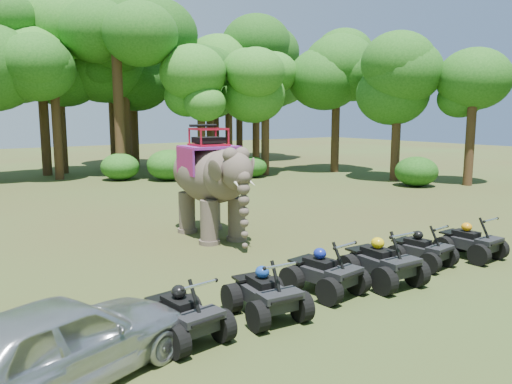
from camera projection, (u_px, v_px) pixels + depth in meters
ground at (283, 270)px, 13.01m from camera, size 110.00×110.00×0.00m
elephant at (210, 182)px, 16.32m from camera, size 2.33×4.52×3.66m
parked_car at (61, 342)px, 7.32m from camera, size 4.40×2.90×1.39m
atv_0 at (183, 307)px, 8.91m from camera, size 1.34×1.73×1.20m
atv_1 at (266, 287)px, 9.91m from camera, size 1.38×1.79×1.24m
atv_2 at (325, 266)px, 11.22m from camera, size 1.45×1.84×1.26m
atv_3 at (382, 256)px, 11.87m from camera, size 1.41×1.88×1.35m
atv_4 at (422, 245)px, 13.27m from camera, size 1.30×1.67×1.15m
atv_5 at (471, 237)px, 13.99m from camera, size 1.26×1.69×1.22m
tree_0 at (56, 117)px, 30.42m from camera, size 5.35×5.35×7.65m
tree_1 at (126, 103)px, 34.21m from camera, size 6.64×6.64×9.49m
tree_2 at (201, 123)px, 31.79m from camera, size 4.80×4.80×6.86m
tree_3 at (265, 116)px, 32.69m from camera, size 5.48×5.48×7.83m
tree_4 at (336, 109)px, 34.41m from camera, size 6.16×6.16×8.80m
tree_5 at (397, 115)px, 29.94m from camera, size 5.58×5.58×7.98m
tree_6 at (471, 124)px, 27.90m from camera, size 4.88×4.88×6.97m
tree_28 at (239, 107)px, 44.38m from camera, size 6.50×6.50×9.29m
tree_30 at (229, 101)px, 41.59m from camera, size 7.11×7.11×10.15m
tree_31 at (216, 118)px, 43.47m from camera, size 5.13×5.13×7.33m
tree_32 at (133, 96)px, 37.69m from camera, size 7.52×7.52×10.74m
tree_33 at (256, 100)px, 42.49m from camera, size 7.34×7.34×10.48m
tree_35 at (202, 116)px, 41.52m from camera, size 5.43×5.43×7.76m
tree_36 at (43, 97)px, 32.33m from camera, size 7.18×7.18×10.26m
tree_37 at (210, 115)px, 38.50m from camera, size 5.49×5.49×7.84m
tree_39 at (112, 94)px, 36.32m from camera, size 7.68×7.68×10.97m
tree_40 at (118, 96)px, 30.12m from camera, size 7.14×7.14×10.20m
tree_41 at (61, 111)px, 33.65m from camera, size 5.92×5.92×8.46m
tree_42 at (256, 101)px, 44.37m from camera, size 7.26×7.26×10.37m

